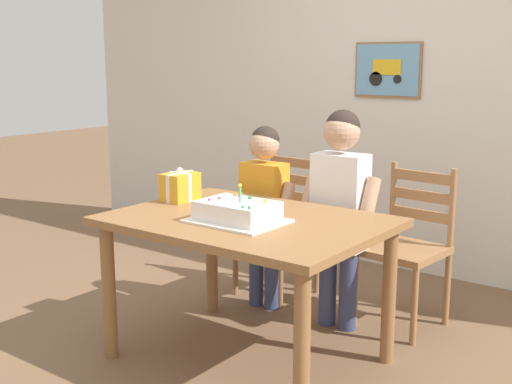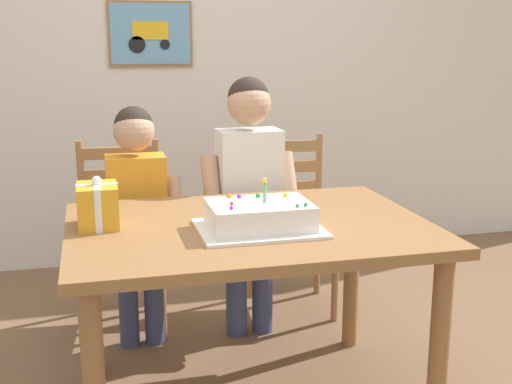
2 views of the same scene
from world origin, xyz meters
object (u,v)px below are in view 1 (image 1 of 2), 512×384
Objects in this scene: birthday_cake at (237,212)px; chair_right at (407,246)px; child_younger at (264,199)px; child_older at (340,198)px; gift_box_red_large at (180,187)px; chair_left at (281,223)px; dining_table at (248,237)px.

chair_right is (0.43, 1.02, -0.33)m from birthday_cake.
chair_right is 0.81× the size of child_younger.
gift_box_red_large is at bearing -141.98° from child_older.
gift_box_red_large is at bearing -107.75° from child_younger.
chair_left is at bearing 82.65° from gift_box_red_large.
dining_table is at bearing -10.00° from gift_box_red_large.
child_younger reaches higher than gift_box_red_large.
dining_table is 1.45× the size of chair_left.
chair_right is at bearing 39.92° from gift_box_red_large.
chair_right is at bearing 18.98° from child_younger.
chair_right reaches higher than dining_table.
chair_right is at bearing 44.11° from child_older.
child_older reaches higher than dining_table.
chair_left is 0.72m from child_older.
dining_table is 1.04m from chair_right.
chair_left is 1.00× the size of chair_right.
child_younger reaches higher than birthday_cake.
chair_right is at bearing 64.28° from dining_table.
chair_right is at bearing -0.00° from chair_left.
birthday_cake is 1.16m from chair_left.
birthday_cake is 0.48× the size of chair_left.
gift_box_red_large is at bearing 170.00° from dining_table.
dining_table is 3.03× the size of birthday_cake.
child_older is (0.16, 0.64, 0.11)m from dining_table.
child_younger reaches higher than chair_left.
gift_box_red_large is 0.59m from child_younger.
child_younger is at bearing -161.02° from chair_right.
child_younger is at bearing 72.25° from gift_box_red_large.
child_older is (0.14, 0.74, -0.04)m from birthday_cake.
chair_left and chair_right have the same top height.
gift_box_red_large is 1.34m from chair_right.
chair_left is at bearing 103.75° from child_younger.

